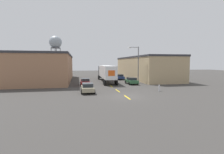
% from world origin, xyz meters
% --- Properties ---
extents(ground_plane, '(160.00, 160.00, 0.00)m').
position_xyz_m(ground_plane, '(0.00, 0.00, 0.00)').
color(ground_plane, '#3D3A38').
extents(road_centerline, '(0.20, 13.35, 0.01)m').
position_xyz_m(road_centerline, '(0.00, 4.70, 0.00)').
color(road_centerline, gold).
rests_on(road_centerline, ground_plane).
extents(warehouse_left, '(12.24, 26.92, 6.38)m').
position_xyz_m(warehouse_left, '(-13.79, 23.04, 3.19)').
color(warehouse_left, '#9E7051').
rests_on(warehouse_left, ground_plane).
extents(warehouse_right, '(9.14, 27.82, 6.09)m').
position_xyz_m(warehouse_right, '(12.24, 24.60, 3.05)').
color(warehouse_right, tan).
rests_on(warehouse_right, ground_plane).
extents(semi_truck, '(3.05, 15.81, 3.74)m').
position_xyz_m(semi_truck, '(0.35, 18.22, 2.30)').
color(semi_truck, black).
rests_on(semi_truck, ground_plane).
extents(parked_car_right_mid, '(1.94, 4.24, 1.40)m').
position_xyz_m(parked_car_right_mid, '(4.71, 12.55, 0.73)').
color(parked_car_right_mid, '#2D5B38').
rests_on(parked_car_right_mid, ground_plane).
extents(parked_car_right_far, '(1.94, 4.24, 1.40)m').
position_xyz_m(parked_car_right_far, '(4.71, 22.90, 0.73)').
color(parked_car_right_far, navy).
rests_on(parked_car_right_far, ground_plane).
extents(parked_car_left_near, '(1.94, 4.24, 1.40)m').
position_xyz_m(parked_car_left_near, '(-4.71, 3.98, 0.73)').
color(parked_car_left_near, tan).
rests_on(parked_car_left_near, ground_plane).
extents(parked_car_left_far, '(1.94, 4.24, 1.40)m').
position_xyz_m(parked_car_left_far, '(-4.71, 12.13, 0.73)').
color(parked_car_left_far, maroon).
rests_on(parked_car_left_far, ground_plane).
extents(water_tower, '(5.44, 5.44, 16.15)m').
position_xyz_m(water_tower, '(-15.44, 58.82, 13.19)').
color(water_tower, '#47474C').
rests_on(water_tower, ground_plane).
extents(street_lamp, '(2.32, 0.32, 7.79)m').
position_xyz_m(street_lamp, '(6.36, 13.93, 4.51)').
color(street_lamp, slate).
rests_on(street_lamp, ground_plane).
extents(fire_hydrant, '(0.22, 0.22, 0.99)m').
position_xyz_m(fire_hydrant, '(6.16, 3.06, 0.49)').
color(fire_hydrant, silver).
rests_on(fire_hydrant, ground_plane).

